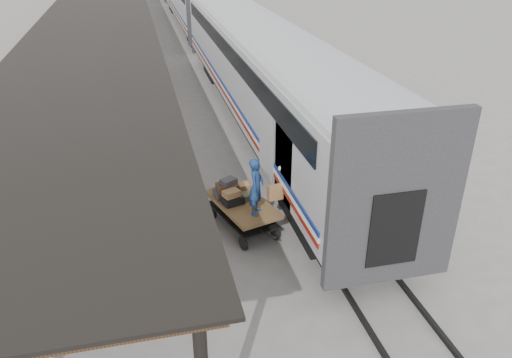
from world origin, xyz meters
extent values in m
plane|color=slate|center=(0.00, 0.00, 0.00)|extent=(160.00, 160.00, 0.00)
cube|color=silver|center=(3.20, 8.00, 2.60)|extent=(3.00, 24.00, 2.90)
cube|color=#28282B|center=(3.20, -3.90, 2.60)|extent=(3.04, 0.22, 3.50)
cube|color=black|center=(1.68, 8.00, 3.50)|extent=(0.04, 22.08, 0.65)
cube|color=black|center=(3.20, 8.00, 0.90)|extent=(2.55, 23.04, 0.50)
cube|color=#28282B|center=(3.20, 22.10, 2.60)|extent=(3.04, 0.22, 3.50)
cube|color=black|center=(3.20, 34.00, 0.90)|extent=(2.55, 23.04, 0.50)
cube|color=black|center=(1.95, -0.50, 2.15)|extent=(0.50, 1.70, 2.00)
imported|color=white|center=(1.95, -0.50, 2.01)|extent=(0.72, 0.89, 1.72)
cube|color=#9C7043|center=(1.55, -0.65, 1.40)|extent=(0.57, 0.25, 0.42)
cylinder|color=black|center=(-5.45, 24.00, 2.00)|extent=(0.20, 0.20, 4.00)
cylinder|color=black|center=(-1.35, 24.00, 2.00)|extent=(0.20, 0.20, 4.00)
cube|color=black|center=(2.48, 34.00, 0.06)|extent=(0.10, 150.00, 0.12)
cube|color=black|center=(3.92, 34.00, 0.06)|extent=(0.10, 150.00, 0.12)
cube|color=brown|center=(0.70, -0.04, 0.80)|extent=(1.89, 2.66, 0.12)
cube|color=black|center=(0.70, -0.04, 0.45)|extent=(1.76, 2.53, 0.06)
cylinder|color=black|center=(0.49, -1.10, 0.20)|extent=(0.19, 0.41, 0.40)
cylinder|color=black|center=(1.45, -0.81, 0.20)|extent=(0.19, 0.41, 0.40)
cylinder|color=black|center=(-0.06, 0.72, 0.20)|extent=(0.19, 0.41, 0.40)
cylinder|color=black|center=(0.90, 1.01, 0.20)|extent=(0.19, 0.41, 0.40)
cube|color=#3D3E40|center=(0.30, 0.46, 0.97)|extent=(0.71, 0.55, 0.22)
cube|color=#9C7043|center=(0.83, 0.72, 0.95)|extent=(0.50, 0.35, 0.18)
cube|color=black|center=(0.42, -0.07, 0.97)|extent=(0.64, 0.53, 0.22)
cube|color=#484B2D|center=(0.93, 0.15, 0.94)|extent=(0.53, 0.46, 0.16)
cube|color=#4B2E1E|center=(0.34, 0.33, 1.19)|extent=(0.64, 0.50, 0.22)
cube|color=#9C7043|center=(0.38, -0.06, 1.19)|extent=(0.53, 0.46, 0.18)
cube|color=#3D3E40|center=(0.38, 0.35, 1.36)|extent=(0.53, 0.49, 0.15)
cube|color=maroon|center=(-3.07, 14.65, 0.54)|extent=(1.34, 1.68, 0.88)
cube|color=maroon|center=(-3.21, 15.02, 1.13)|extent=(0.99, 0.84, 0.34)
cylinder|color=black|center=(-3.25, 14.01, 0.18)|extent=(0.23, 0.37, 0.35)
cylinder|color=black|center=(-2.52, 14.29, 0.18)|extent=(0.23, 0.37, 0.35)
cylinder|color=black|center=(-3.63, 15.02, 0.18)|extent=(0.23, 0.37, 0.35)
cylinder|color=black|center=(-2.90, 15.29, 0.18)|extent=(0.23, 0.37, 0.35)
imported|color=navy|center=(0.95, -0.69, 1.66)|extent=(0.61, 0.69, 1.60)
imported|color=black|center=(-1.99, 16.59, 0.88)|extent=(1.10, 0.63, 1.76)
camera|label=1|loc=(-1.78, -12.09, 7.83)|focal=35.00mm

